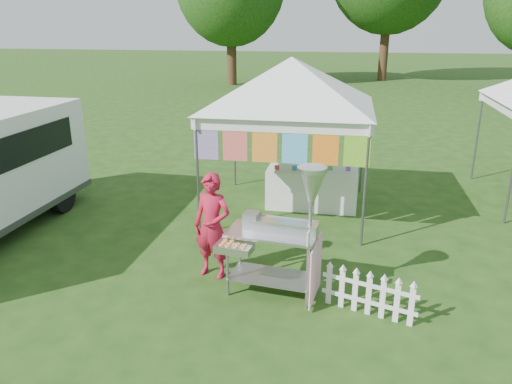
# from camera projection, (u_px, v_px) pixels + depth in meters

# --- Properties ---
(ground) EXTENTS (120.00, 120.00, 0.00)m
(ground) POSITION_uv_depth(u_px,v_px,m) (256.00, 301.00, 6.78)
(ground) COLOR #1F4012
(ground) RESTS_ON ground
(canopy_main) EXTENTS (4.24, 4.24, 3.45)m
(canopy_main) POSITION_uv_depth(u_px,v_px,m) (292.00, 57.00, 9.07)
(canopy_main) COLOR #59595E
(canopy_main) RESTS_ON ground
(donut_cart) EXTENTS (1.42, 0.88, 1.86)m
(donut_cart) POSITION_uv_depth(u_px,v_px,m) (286.00, 222.00, 6.58)
(donut_cart) COLOR gray
(donut_cart) RESTS_ON ground
(vendor) EXTENTS (0.65, 0.50, 1.58)m
(vendor) POSITION_uv_depth(u_px,v_px,m) (212.00, 226.00, 7.24)
(vendor) COLOR #AF1530
(vendor) RESTS_ON ground
(picket_fence) EXTENTS (1.20, 0.42, 0.56)m
(picket_fence) POSITION_uv_depth(u_px,v_px,m) (369.00, 295.00, 6.38)
(picket_fence) COLOR white
(picket_fence) RESTS_ON ground
(display_table) EXTENTS (1.80, 0.70, 0.80)m
(display_table) POSITION_uv_depth(u_px,v_px,m) (312.00, 189.00, 10.08)
(display_table) COLOR white
(display_table) RESTS_ON ground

